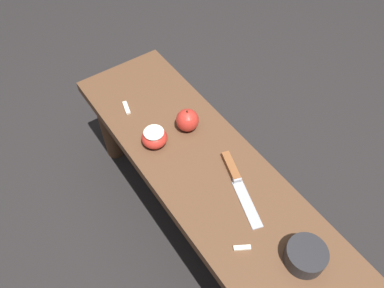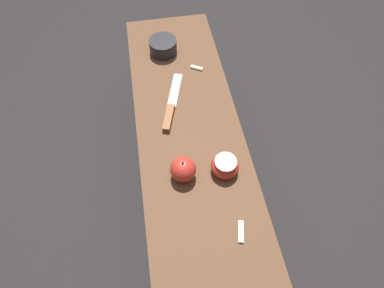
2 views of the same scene
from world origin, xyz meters
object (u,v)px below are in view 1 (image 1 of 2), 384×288
wooden_bench (206,183)px  knife (235,177)px  apple_whole (187,120)px  apple_cut (154,138)px  bowl (306,256)px

wooden_bench → knife: 0.13m
wooden_bench → knife: size_ratio=4.52×
apple_whole → apple_cut: 0.12m
apple_whole → knife: bearing=1.1°
bowl → apple_whole: bearing=179.2°
wooden_bench → apple_cut: apple_cut is taller
knife → apple_whole: 0.25m
wooden_bench → apple_cut: 0.22m
knife → bowl: 0.29m
apple_whole → bowl: apple_whole is taller
knife → bowl: size_ratio=2.44×
apple_whole → bowl: size_ratio=0.81×
knife → wooden_bench: bearing=-130.9°
wooden_bench → bowl: 0.39m
bowl → knife: bearing=177.6°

